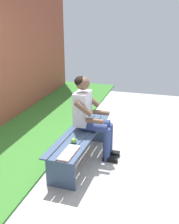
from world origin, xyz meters
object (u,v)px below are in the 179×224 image
object	(u,v)px
book_open	(69,153)
bench_near	(80,140)
person_seated	(90,114)
apple	(74,141)

from	to	relation	value
book_open	bench_near	bearing A→B (deg)	-172.57
bench_near	person_seated	bearing A→B (deg)	154.19
bench_near	person_seated	xyz separation A→B (m)	(-0.21, 0.10, 0.35)
person_seated	bench_near	bearing A→B (deg)	-25.81
bench_near	apple	size ratio (longest dim) A/B	22.95
bench_near	apple	xyz separation A→B (m)	(0.32, 0.02, 0.15)
bench_near	person_seated	size ratio (longest dim) A/B	1.33
person_seated	apple	bearing A→B (deg)	-8.70
apple	book_open	world-z (taller)	apple
apple	book_open	size ratio (longest dim) A/B	0.18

